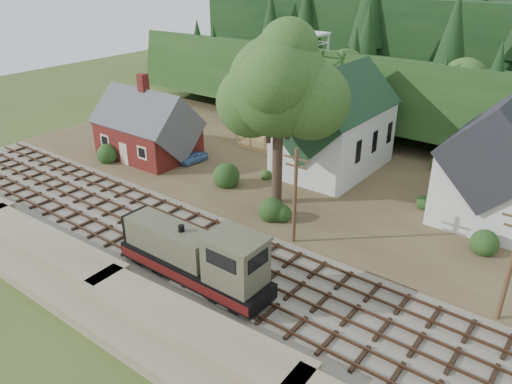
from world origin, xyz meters
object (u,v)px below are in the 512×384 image
Objects in this scene: locomotive at (198,258)px; car_green at (141,136)px; car_blue at (194,158)px; patio_set at (124,142)px.

locomotive is 3.52× the size of car_green.
car_blue is 10.02m from car_green.
car_green is at bearing -179.38° from car_blue.
car_blue is at bearing 28.63° from patio_set.
patio_set is (-21.96, 11.68, 0.08)m from locomotive.
car_green is (-25.20, 16.60, -1.24)m from locomotive.
car_blue is 1.48× the size of patio_set.
patio_set is at bearing -143.48° from car_blue.
locomotive is 21.67m from car_blue.
car_green is (-9.93, 1.27, -0.01)m from car_blue.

